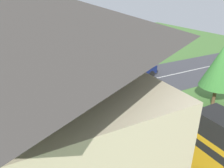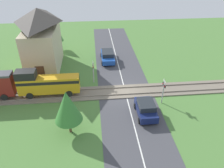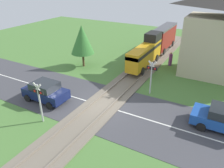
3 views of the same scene
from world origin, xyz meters
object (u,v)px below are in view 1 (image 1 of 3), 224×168
crossing_signal_east_approach (92,93)px  station_building (10,164)px  car_near_crossing (137,68)px  crossing_signal_west_approach (110,54)px

crossing_signal_east_approach → station_building: 8.61m
car_near_crossing → crossing_signal_west_approach: size_ratio=1.21×
crossing_signal_west_approach → station_building: station_building is taller
car_near_crossing → station_building: (11.86, 11.85, 3.22)m
crossing_signal_east_approach → station_building: bearing=53.6°
car_near_crossing → crossing_signal_east_approach: (6.91, 5.13, 1.09)m
car_near_crossing → crossing_signal_east_approach: 8.68m
crossing_signal_west_approach → station_building: size_ratio=0.35×
car_near_crossing → station_building: station_building is taller
car_near_crossing → crossing_signal_west_approach: crossing_signal_west_approach is taller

